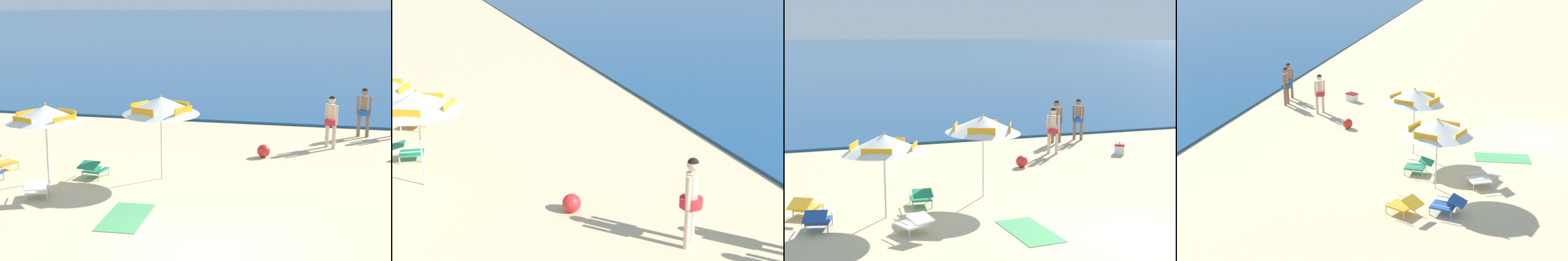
% 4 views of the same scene
% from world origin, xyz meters
% --- Properties ---
extents(ground_plane, '(800.00, 800.00, 0.00)m').
position_xyz_m(ground_plane, '(0.00, 0.00, 0.00)').
color(ground_plane, '#D1BA8E').
extents(beach_umbrella_striped_main, '(2.50, 2.51, 2.10)m').
position_xyz_m(beach_umbrella_striped_main, '(-4.98, 3.33, 1.81)').
color(beach_umbrella_striped_main, silver).
rests_on(beach_umbrella_striped_main, ground).
extents(beach_umbrella_striped_second, '(2.57, 2.58, 2.28)m').
position_xyz_m(beach_umbrella_striped_second, '(-2.17, 4.28, 1.99)').
color(beach_umbrella_striped_second, silver).
rests_on(beach_umbrella_striped_second, ground).
extents(lounge_chair_under_umbrella, '(0.83, 0.99, 0.50)m').
position_xyz_m(lounge_chair_under_umbrella, '(-4.58, 1.97, 0.28)').
color(lounge_chair_under_umbrella, white).
rests_on(lounge_chair_under_umbrella, ground).
extents(lounge_chair_beside_umbrella, '(0.89, 1.02, 0.51)m').
position_xyz_m(lounge_chair_beside_umbrella, '(-6.81, 3.98, 0.27)').
color(lounge_chair_beside_umbrella, gold).
rests_on(lounge_chair_beside_umbrella, ground).
extents(lounge_chair_facing_sea, '(0.64, 0.91, 0.49)m').
position_xyz_m(lounge_chair_facing_sea, '(-3.97, 3.91, 0.28)').
color(lounge_chair_facing_sea, '#1E7F56').
rests_on(lounge_chair_facing_sea, ground).
extents(lounge_chair_spare_folded, '(0.74, 0.98, 0.51)m').
position_xyz_m(lounge_chair_spare_folded, '(-6.58, 2.88, 0.28)').
color(lounge_chair_spare_folded, '#1E4799').
rests_on(lounge_chair_spare_folded, ground).
extents(person_standing_near_shore, '(0.52, 0.43, 1.74)m').
position_xyz_m(person_standing_near_shore, '(3.30, 10.80, 1.01)').
color(person_standing_near_shore, '#8C6042').
rests_on(person_standing_near_shore, ground).
extents(person_standing_beside, '(0.42, 0.42, 1.73)m').
position_xyz_m(person_standing_beside, '(4.46, 11.07, 1.00)').
color(person_standing_beside, '#8C6042').
rests_on(person_standing_beside, ground).
extents(person_wading_in, '(0.42, 0.42, 1.71)m').
position_xyz_m(person_wading_in, '(2.19, 8.86, 0.99)').
color(person_wading_in, beige).
rests_on(person_wading_in, ground).
extents(cooler_box, '(0.56, 0.61, 0.43)m').
position_xyz_m(cooler_box, '(4.50, 7.97, 0.20)').
color(cooler_box, white).
rests_on(cooler_box, ground).
extents(beach_ball, '(0.39, 0.39, 0.39)m').
position_xyz_m(beach_ball, '(0.22, 7.17, 0.20)').
color(beach_ball, red).
rests_on(beach_ball, ground).
extents(beach_towel, '(1.00, 1.85, 0.01)m').
position_xyz_m(beach_towel, '(-2.10, 1.31, 0.01)').
color(beach_towel, '#4C9E5B').
rests_on(beach_towel, ground).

